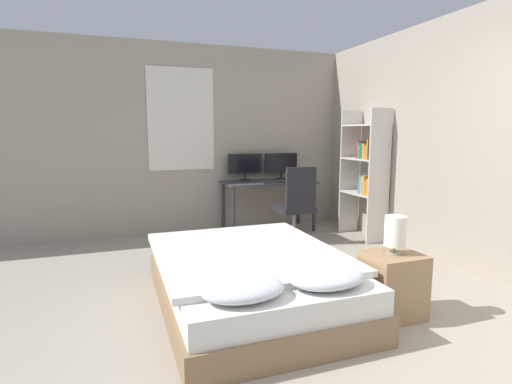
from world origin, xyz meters
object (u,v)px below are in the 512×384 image
object	(u,v)px
bookshelf	(367,169)
computer_mouse	(291,181)
monitor_right	(281,164)
nightstand	(392,285)
bedside_lamp	(395,232)
office_chair	(296,212)
monitor_left	(245,165)
desk	(269,188)
keyboard	(274,182)
bed	(251,280)

from	to	relation	value
bookshelf	computer_mouse	bearing A→B (deg)	141.61
monitor_right	computer_mouse	bearing A→B (deg)	-93.48
nightstand	computer_mouse	xyz separation A→B (m)	(0.38, 2.75, 0.51)
bedside_lamp	office_chair	bearing A→B (deg)	84.23
bedside_lamp	monitor_left	world-z (taller)	monitor_left
bookshelf	office_chair	bearing A→B (deg)	170.36
bedside_lamp	office_chair	xyz separation A→B (m)	(0.23, 2.26, -0.29)
desk	office_chair	xyz separation A→B (m)	(0.11, -0.70, -0.24)
bookshelf	monitor_left	bearing A→B (deg)	141.94
nightstand	monitor_left	distance (m)	3.26
nightstand	desk	distance (m)	2.99
desk	keyboard	world-z (taller)	keyboard
computer_mouse	office_chair	distance (m)	0.62
monitor_left	bed	bearing A→B (deg)	-107.42
keyboard	computer_mouse	distance (m)	0.26
office_chair	keyboard	bearing A→B (deg)	103.10
nightstand	bookshelf	bearing A→B (deg)	60.07
bedside_lamp	monitor_right	bearing A→B (deg)	82.74
monitor_left	office_chair	distance (m)	1.15
desk	bed	bearing A→B (deg)	-114.81
computer_mouse	desk	bearing A→B (deg)	141.34
monitor_right	office_chair	size ratio (longest dim) A/B	0.53
desk	keyboard	bearing A→B (deg)	-90.00
bedside_lamp	desk	size ratio (longest dim) A/B	0.22
monitor_right	bookshelf	size ratio (longest dim) A/B	0.30
bedside_lamp	keyboard	bearing A→B (deg)	87.61
monitor_right	computer_mouse	distance (m)	0.48
nightstand	bedside_lamp	distance (m)	0.43
keyboard	bookshelf	xyz separation A→B (m)	(1.09, -0.66, 0.22)
keyboard	office_chair	xyz separation A→B (m)	(0.11, -0.49, -0.35)
desk	office_chair	distance (m)	0.75
nightstand	office_chair	distance (m)	2.28
keyboard	bedside_lamp	bearing A→B (deg)	-92.39
bed	bookshelf	size ratio (longest dim) A/B	1.13
desk	computer_mouse	distance (m)	0.36
monitor_left	office_chair	bearing A→B (deg)	-66.19
nightstand	monitor_right	size ratio (longest dim) A/B	0.96
desk	monitor_left	size ratio (longest dim) A/B	2.51
monitor_left	bookshelf	world-z (taller)	bookshelf
keyboard	office_chair	world-z (taller)	office_chair
bedside_lamp	bed	bearing A→B (deg)	150.94
bed	monitor_right	size ratio (longest dim) A/B	3.73
bed	desk	world-z (taller)	desk
computer_mouse	nightstand	bearing A→B (deg)	-97.85
keyboard	office_chair	distance (m)	0.61
bed	monitor_left	bearing A→B (deg)	72.58
bed	office_chair	world-z (taller)	office_chair
keyboard	bookshelf	size ratio (longest dim) A/B	0.20
bedside_lamp	monitor_right	distance (m)	3.22
computer_mouse	bedside_lamp	bearing A→B (deg)	-97.85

